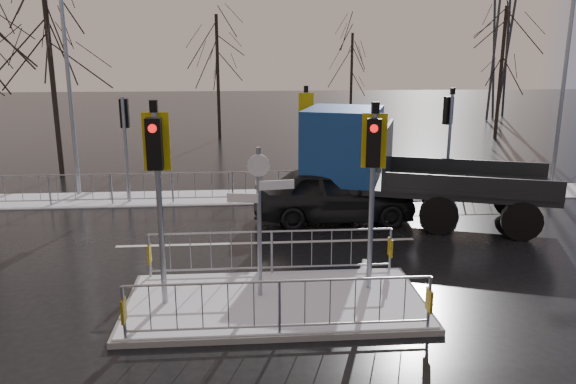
{
  "coord_description": "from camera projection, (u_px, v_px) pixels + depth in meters",
  "views": [
    {
      "loc": [
        -0.55,
        -10.44,
        5.05
      ],
      "look_at": [
        0.43,
        2.23,
        1.8
      ],
      "focal_mm": 35.0,
      "sensor_mm": 36.0,
      "label": 1
    }
  ],
  "objects": [
    {
      "name": "tree_far_b",
      "position": [
        352.0,
        64.0,
        33.97
      ],
      "size": [
        3.25,
        3.25,
        6.14
      ],
      "color": "black",
      "rests_on": "ground"
    },
    {
      "name": "far_kerb_fixtures",
      "position": [
        271.0,
        172.0,
        18.96
      ],
      "size": [
        18.0,
        0.65,
        3.83
      ],
      "color": "gray",
      "rests_on": "ground"
    },
    {
      "name": "street_lamp_right",
      "position": [
        567.0,
        69.0,
        19.29
      ],
      "size": [
        1.25,
        0.18,
        8.0
      ],
      "color": "gray",
      "rests_on": "ground"
    },
    {
      "name": "tree_near_b",
      "position": [
        49.0,
        46.0,
        21.58
      ],
      "size": [
        4.0,
        4.0,
        7.55
      ],
      "color": "black",
      "rests_on": "ground"
    },
    {
      "name": "flatbed_truck",
      "position": [
        376.0,
        161.0,
        16.93
      ],
      "size": [
        7.63,
        4.79,
        3.32
      ],
      "color": "black",
      "rests_on": "ground"
    },
    {
      "name": "tree_far_a",
      "position": [
        217.0,
        53.0,
        31.28
      ],
      "size": [
        3.75,
        3.75,
        7.08
      ],
      "color": "black",
      "rests_on": "ground"
    },
    {
      "name": "traffic_island",
      "position": [
        275.0,
        287.0,
        11.29
      ],
      "size": [
        6.0,
        3.04,
        4.15
      ],
      "color": "slate",
      "rests_on": "ground"
    },
    {
      "name": "snow_verge",
      "position": [
        262.0,
        197.0,
        19.68
      ],
      "size": [
        30.0,
        2.0,
        0.04
      ],
      "primitive_type": "cube",
      "color": "white",
      "rests_on": "ground"
    },
    {
      "name": "lane_markings",
      "position": [
        276.0,
        313.0,
        11.05
      ],
      "size": [
        8.0,
        11.38,
        0.01
      ],
      "color": "silver",
      "rests_on": "ground"
    },
    {
      "name": "car_far_lane",
      "position": [
        334.0,
        194.0,
        16.84
      ],
      "size": [
        4.86,
        2.03,
        1.64
      ],
      "primitive_type": "imported",
      "rotation": [
        0.0,
        0.0,
        1.55
      ],
      "color": "black",
      "rests_on": "ground"
    },
    {
      "name": "street_lamp_left",
      "position": [
        69.0,
        66.0,
        18.96
      ],
      "size": [
        1.25,
        0.18,
        8.2
      ],
      "color": "gray",
      "rests_on": "ground"
    },
    {
      "name": "tree_far_c",
      "position": [
        503.0,
        47.0,
        31.43
      ],
      "size": [
        4.0,
        4.0,
        7.55
      ],
      "color": "black",
      "rests_on": "ground"
    },
    {
      "name": "ground",
      "position": [
        275.0,
        305.0,
        11.38
      ],
      "size": [
        120.0,
        120.0,
        0.0
      ],
      "primitive_type": "plane",
      "color": "black",
      "rests_on": "ground"
    }
  ]
}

